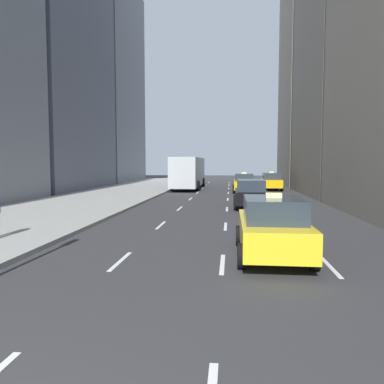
{
  "coord_description": "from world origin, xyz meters",
  "views": [
    {
      "loc": [
        2.8,
        -1.85,
        2.7
      ],
      "look_at": [
        1.15,
        14.07,
        1.46
      ],
      "focal_mm": 35.0,
      "sensor_mm": 36.0,
      "label": 1
    }
  ],
  "objects_px": {
    "city_bus": "(189,172)",
    "taxi_third": "(272,227)",
    "taxi_lead": "(271,181)",
    "taxi_second": "(244,183)",
    "sedan_black_near": "(251,193)"
  },
  "relations": [
    {
      "from": "taxi_third",
      "to": "taxi_lead",
      "type": "bearing_deg",
      "value": 84.07
    },
    {
      "from": "taxi_lead",
      "to": "taxi_second",
      "type": "bearing_deg",
      "value": -130.14
    },
    {
      "from": "taxi_lead",
      "to": "city_bus",
      "type": "height_order",
      "value": "city_bus"
    },
    {
      "from": "taxi_third",
      "to": "sedan_black_near",
      "type": "relative_size",
      "value": 1.0
    },
    {
      "from": "city_bus",
      "to": "taxi_lead",
      "type": "bearing_deg",
      "value": -9.81
    },
    {
      "from": "sedan_black_near",
      "to": "taxi_second",
      "type": "bearing_deg",
      "value": 90.0
    },
    {
      "from": "taxi_third",
      "to": "city_bus",
      "type": "distance_m",
      "value": 28.99
    },
    {
      "from": "taxi_second",
      "to": "city_bus",
      "type": "distance_m",
      "value": 7.43
    },
    {
      "from": "city_bus",
      "to": "taxi_third",
      "type": "bearing_deg",
      "value": -78.83
    },
    {
      "from": "city_bus",
      "to": "taxi_second",
      "type": "bearing_deg",
      "value": -40.4
    },
    {
      "from": "taxi_second",
      "to": "city_bus",
      "type": "xyz_separation_m",
      "value": [
        -5.61,
        4.78,
        0.91
      ]
    },
    {
      "from": "taxi_lead",
      "to": "city_bus",
      "type": "xyz_separation_m",
      "value": [
        -8.41,
        1.46,
        0.91
      ]
    },
    {
      "from": "taxi_second",
      "to": "city_bus",
      "type": "relative_size",
      "value": 0.38
    },
    {
      "from": "taxi_lead",
      "to": "taxi_second",
      "type": "height_order",
      "value": "same"
    },
    {
      "from": "taxi_lead",
      "to": "taxi_third",
      "type": "bearing_deg",
      "value": -95.93
    }
  ]
}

